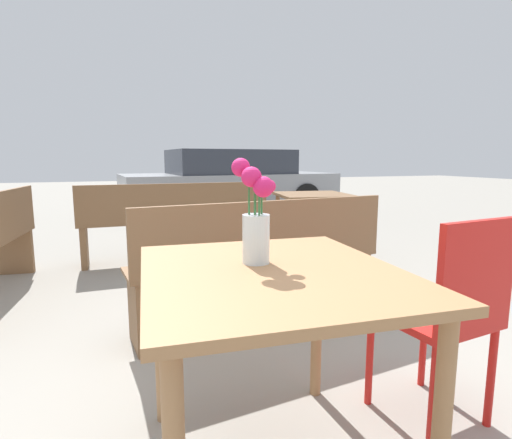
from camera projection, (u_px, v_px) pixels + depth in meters
The scene contains 7 objects.
table_front at pixel (271, 299), 1.32m from camera, with size 0.88×0.98×0.75m.
flower_vase at pixel (255, 220), 1.36m from camera, with size 0.15×0.16×0.36m.
cafe_chair at pixel (449, 308), 1.60m from camera, with size 0.45×0.45×0.88m.
bench_near at pixel (264, 258), 2.58m from camera, with size 1.74×0.56×0.85m.
bench_far at pixel (177, 217), 4.30m from camera, with size 2.00×0.38×0.85m.
table_back at pixel (313, 204), 4.40m from camera, with size 0.86×0.86×0.72m.
parked_car at pixel (230, 182), 8.43m from camera, with size 4.52×2.11×1.29m.
Camera 1 is at (-0.47, -1.18, 1.10)m, focal length 28.00 mm.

